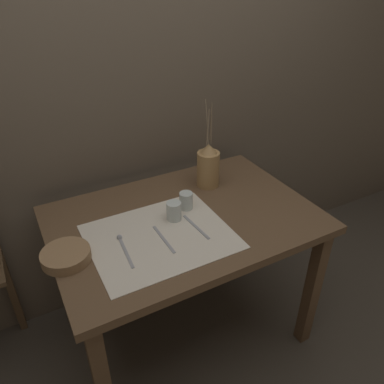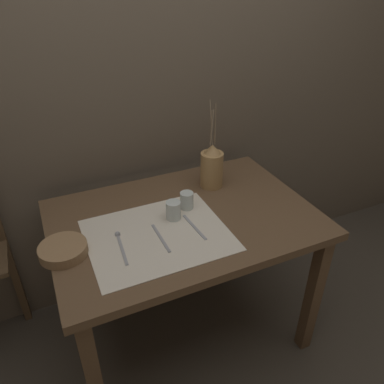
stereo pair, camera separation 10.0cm
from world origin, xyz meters
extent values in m
plane|color=#473F35|center=(0.00, 0.00, 0.00)|extent=(12.00, 12.00, 0.00)
cube|color=brown|center=(0.00, 0.53, 1.20)|extent=(7.00, 0.06, 2.40)
cube|color=brown|center=(0.00, 0.00, 0.77)|extent=(1.21, 0.83, 0.04)
cube|color=brown|center=(0.55, -0.36, 0.37)|extent=(0.06, 0.06, 0.75)
cube|color=brown|center=(-0.55, 0.36, 0.37)|extent=(0.06, 0.06, 0.75)
cube|color=brown|center=(0.55, 0.36, 0.37)|extent=(0.06, 0.06, 0.75)
cube|color=brown|center=(-0.81, 0.46, 0.53)|extent=(0.04, 0.04, 1.05)
cube|color=beige|center=(-0.16, -0.09, 0.79)|extent=(0.59, 0.49, 0.00)
cylinder|color=#A87F4C|center=(0.24, 0.20, 0.88)|extent=(0.12, 0.12, 0.19)
cone|color=#A87F4C|center=(0.24, 0.20, 1.00)|extent=(0.09, 0.09, 0.05)
cylinder|color=#847056|center=(0.26, 0.22, 1.13)|extent=(0.02, 0.04, 0.21)
cylinder|color=#847056|center=(0.25, 0.20, 1.13)|extent=(0.01, 0.00, 0.21)
cylinder|color=#847056|center=(0.24, 0.20, 1.11)|extent=(0.04, 0.05, 0.17)
cylinder|color=#847056|center=(0.24, 0.21, 1.13)|extent=(0.01, 0.05, 0.22)
cylinder|color=#847056|center=(0.22, 0.18, 1.12)|extent=(0.02, 0.05, 0.19)
cylinder|color=#8E6B47|center=(-0.55, -0.05, 0.81)|extent=(0.19, 0.19, 0.04)
cylinder|color=silver|center=(-0.05, 0.00, 0.84)|extent=(0.07, 0.07, 0.09)
cylinder|color=silver|center=(0.04, 0.05, 0.83)|extent=(0.06, 0.06, 0.08)
cube|color=#939399|center=(-0.33, -0.12, 0.79)|extent=(0.03, 0.20, 0.00)
sphere|color=#939399|center=(-0.32, -0.02, 0.80)|extent=(0.02, 0.02, 0.02)
cube|color=#939399|center=(-0.16, -0.11, 0.79)|extent=(0.01, 0.20, 0.00)
cube|color=#939399|center=(0.01, -0.10, 0.79)|extent=(0.03, 0.20, 0.00)
camera|label=1|loc=(-0.64, -1.27, 1.79)|focal=35.00mm
camera|label=2|loc=(-0.55, -1.31, 1.79)|focal=35.00mm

